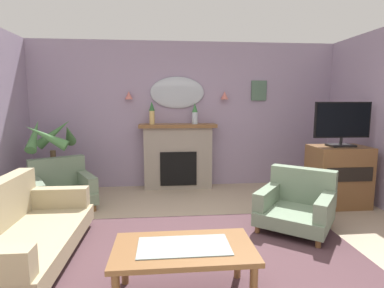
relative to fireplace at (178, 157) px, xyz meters
name	(u,v)px	position (x,y,z in m)	size (l,w,h in m)	color
floor	(211,279)	(0.16, -2.83, -0.62)	(6.46, 7.00, 0.10)	tan
wall_back	(186,115)	(0.16, 0.22, 0.73)	(6.46, 0.10, 2.61)	#9E8CA8
patterned_rug	(208,261)	(0.16, -2.63, -0.56)	(3.20, 2.40, 0.01)	#4C3338
fireplace	(178,157)	(0.00, 0.00, 0.00)	(1.36, 0.36, 1.16)	gray
mantel_vase_right	(152,112)	(-0.45, -0.03, 0.79)	(0.10, 0.10, 0.39)	tan
mantel_vase_left	(195,114)	(0.30, -0.03, 0.77)	(0.10, 0.10, 0.37)	silver
wall_mirror	(177,93)	(0.00, 0.14, 1.14)	(0.96, 0.06, 0.56)	#B2BCC6
wall_sconce_left	(129,95)	(-0.85, 0.09, 1.09)	(0.14, 0.14, 0.14)	#D17066
wall_sconce_right	(225,95)	(0.85, 0.09, 1.09)	(0.14, 0.14, 0.14)	#D17066
framed_picture	(259,91)	(1.50, 0.15, 1.18)	(0.28, 0.03, 0.36)	#4C6B56
coffee_table	(184,253)	(-0.11, -3.16, -0.19)	(1.10, 0.60, 0.45)	brown
floral_couch	(16,231)	(-1.68, -2.45, -0.25)	(0.88, 1.73, 0.76)	tan
armchair_in_corner	(297,204)	(1.38, -1.90, -0.27)	(1.14, 1.14, 0.71)	gray
armchair_by_coffee_table	(61,187)	(-1.76, -0.87, -0.27)	(1.10, 1.10, 0.71)	gray
tv_cabinet	(338,176)	(2.34, -1.16, -0.12)	(0.80, 0.57, 0.90)	brown
tv_flatscreen	(342,123)	(2.34, -1.18, 0.68)	(0.84, 0.24, 0.65)	black
potted_plant_corner_palm	(53,163)	(-1.98, -0.53, 0.03)	(0.74, 0.73, 1.31)	brown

